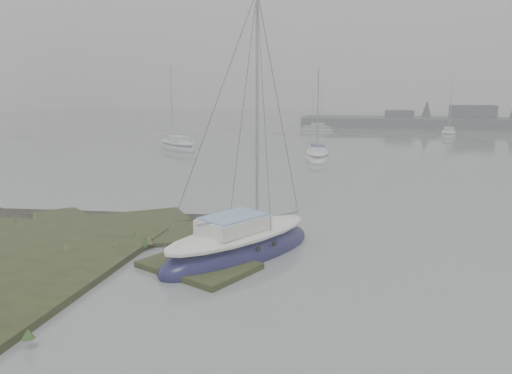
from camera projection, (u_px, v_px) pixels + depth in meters
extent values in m
plane|color=slate|center=(303.00, 152.00, 45.62)|extent=(160.00, 160.00, 0.00)
cube|color=#424247|center=(399.00, 118.00, 72.84)|extent=(4.00, 3.00, 2.20)
cube|color=#424247|center=(472.00, 116.00, 70.60)|extent=(6.00, 3.00, 3.00)
cone|color=#384238|center=(427.00, 112.00, 73.73)|extent=(2.00, 2.00, 3.50)
ellipsoid|color=#15143E|center=(240.00, 252.00, 17.54)|extent=(5.47, 7.03, 1.66)
ellipsoid|color=silver|center=(240.00, 234.00, 17.41)|extent=(4.63, 6.05, 0.47)
cube|color=silver|center=(233.00, 224.00, 17.12)|extent=(2.47, 2.77, 0.49)
cube|color=#7EA4C8|center=(233.00, 217.00, 17.06)|extent=(2.29, 2.55, 0.08)
cylinder|color=#939399|center=(257.00, 110.00, 17.19)|extent=(0.11, 0.11, 7.83)
cylinder|color=#939399|center=(229.00, 218.00, 16.92)|extent=(1.49, 2.39, 0.09)
ellipsoid|color=white|center=(317.00, 159.00, 40.57)|extent=(2.64, 5.81, 1.36)
ellipsoid|color=white|center=(317.00, 152.00, 40.46)|extent=(2.17, 5.04, 0.38)
cube|color=white|center=(317.00, 148.00, 40.16)|extent=(1.47, 2.08, 0.40)
cube|color=#19194E|center=(317.00, 145.00, 40.12)|extent=(1.36, 1.91, 0.06)
cylinder|color=#939399|center=(318.00, 108.00, 40.48)|extent=(0.09, 0.09, 6.40)
cylinder|color=#939399|center=(317.00, 146.00, 39.96)|extent=(0.40, 2.23, 0.07)
ellipsoid|color=#9DA0A6|center=(177.00, 149.00, 47.06)|extent=(5.80, 5.37, 1.45)
ellipsoid|color=white|center=(177.00, 143.00, 46.95)|extent=(4.96, 4.58, 0.41)
cube|color=white|center=(178.00, 139.00, 46.67)|extent=(2.38, 2.30, 0.43)
cube|color=silver|center=(178.00, 136.00, 46.63)|extent=(2.20, 2.13, 0.07)
cylinder|color=#939399|center=(172.00, 102.00, 46.82)|extent=(0.09, 0.09, 6.82)
cylinder|color=#939399|center=(179.00, 137.00, 46.49)|extent=(1.86, 1.61, 0.08)
ellipsoid|color=#ACB2B7|center=(448.00, 136.00, 59.03)|extent=(2.52, 5.47, 1.28)
ellipsoid|color=white|center=(449.00, 132.00, 58.93)|extent=(2.08, 4.74, 0.36)
cube|color=white|center=(449.00, 129.00, 58.67)|extent=(1.39, 1.96, 0.38)
cube|color=#ACB0B7|center=(449.00, 128.00, 58.62)|extent=(1.30, 1.80, 0.06)
cylinder|color=#939399|center=(451.00, 104.00, 58.91)|extent=(0.08, 0.08, 6.01)
cylinder|color=#939399|center=(449.00, 128.00, 58.49)|extent=(0.39, 2.09, 0.07)
ellipsoid|color=#B6BBBF|center=(316.00, 130.00, 67.56)|extent=(4.84, 2.63, 1.12)
ellipsoid|color=silver|center=(316.00, 127.00, 67.47)|extent=(4.19, 2.19, 0.32)
cube|color=silver|center=(318.00, 125.00, 67.33)|extent=(1.78, 1.36, 0.33)
cube|color=silver|center=(318.00, 123.00, 67.29)|extent=(1.64, 1.26, 0.05)
cylinder|color=#939399|center=(313.00, 105.00, 67.17)|extent=(0.07, 0.07, 5.27)
cylinder|color=#939399|center=(319.00, 123.00, 67.23)|extent=(1.80, 0.52, 0.06)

